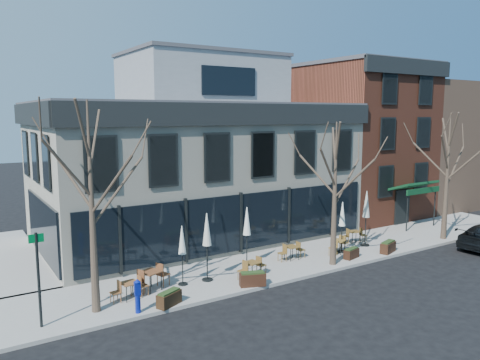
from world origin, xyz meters
TOP-DOWN VIEW (x-y plane):
  - ground at (0.00, 0.00)m, footprint 120.00×120.00m
  - sidewalk_front at (3.25, -2.15)m, footprint 33.50×4.70m
  - corner_building at (0.07, 5.07)m, footprint 18.39×10.39m
  - red_brick_building at (13.00, 4.98)m, footprint 8.20×11.78m
  - bg_building at (23.00, 6.00)m, footprint 12.00×12.00m
  - tree_corner at (-8.49, -3.20)m, footprint 3.93×3.98m
  - tree_mid at (3.01, -3.90)m, footprint 3.50×3.55m
  - tree_right at (12.01, -3.90)m, footprint 3.72×3.77m
  - sign_pole at (-10.50, -3.50)m, footprint 0.50×0.10m
  - call_box at (-7.22, -4.20)m, footprint 0.26×0.26m
  - cafe_set_0 at (-7.03, -2.75)m, footprint 1.65×0.72m
  - cafe_set_1 at (-5.97, -2.35)m, footprint 2.01×1.15m
  - cafe_set_2 at (-1.41, -3.25)m, footprint 1.67×0.77m
  - cafe_set_3 at (1.75, -2.19)m, footprint 1.61×0.66m
  - cafe_set_4 at (4.59, -2.65)m, footprint 1.68×0.93m
  - cafe_set_5 at (6.83, -1.65)m, footprint 1.61×0.85m
  - umbrella_0 at (-4.53, -2.45)m, footprint 0.42×0.42m
  - umbrella_1 at (-3.37, -2.56)m, footprint 0.49×0.49m
  - umbrella_2 at (-0.69, -1.72)m, footprint 0.47×0.47m
  - umbrella_3 at (4.83, -2.63)m, footprint 0.44×0.44m
  - umbrella_4 at (6.86, -2.45)m, footprint 0.50×0.50m
  - planter_0 at (-5.95, -4.20)m, footprint 1.14×0.83m
  - planter_1 at (-2.02, -4.20)m, footprint 1.21×0.82m
  - planter_2 at (4.49, -3.70)m, footprint 1.03×0.61m
  - planter_3 at (6.90, -4.04)m, footprint 1.20×0.76m

SIDE VIEW (x-z plane):
  - ground at x=0.00m, z-range 0.00..0.00m
  - sidewalk_front at x=3.25m, z-range 0.00..0.15m
  - planter_2 at x=4.49m, z-range 0.15..0.69m
  - planter_0 at x=-5.95m, z-range 0.15..0.74m
  - planter_1 at x=-2.02m, z-range 0.15..0.77m
  - planter_3 at x=6.90m, z-range 0.15..0.78m
  - cafe_set_5 at x=6.83m, z-range 0.16..0.99m
  - cafe_set_3 at x=1.75m, z-range 0.16..1.01m
  - cafe_set_0 at x=-7.03m, z-range 0.16..1.02m
  - cafe_set_2 at x=-1.41m, z-range 0.16..1.02m
  - cafe_set_4 at x=4.59m, z-range 0.16..1.03m
  - cafe_set_1 at x=-5.97m, z-range 0.16..1.20m
  - call_box at x=-7.22m, z-range 0.19..1.51m
  - umbrella_0 at x=-4.53m, z-range 0.69..3.33m
  - sign_pole at x=-10.50m, z-range 0.37..3.77m
  - umbrella_3 at x=4.83m, z-range 0.72..3.48m
  - umbrella_2 at x=-0.69m, z-range 0.75..3.67m
  - umbrella_1 at x=-3.37m, z-range 0.78..3.87m
  - umbrella_4 at x=6.86m, z-range 0.80..3.94m
  - tree_mid at x=3.01m, z-range 0.27..7.31m
  - tree_right at x=12.01m, z-range 0.28..7.76m
  - tree_corner at x=-8.49m, z-range 0.29..8.21m
  - corner_building at x=0.07m, z-range -0.83..10.27m
  - bg_building at x=23.00m, z-range 0.00..10.00m
  - red_brick_building at x=13.00m, z-range 0.05..11.22m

